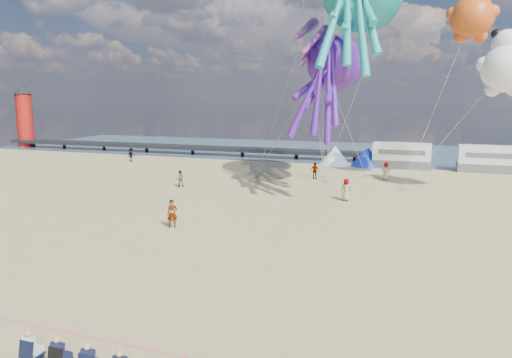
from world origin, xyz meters
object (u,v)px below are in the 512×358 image
Objects in this scene: motorhome_0 at (401,156)px; sandbag_c at (402,189)px; tent_white at (335,155)px; sandbag_d at (366,176)px; standing_person at (172,214)px; tent_blue at (367,157)px; beachgoer_3 at (315,171)px; kite_octopus_purple at (336,64)px; kite_teddy_orange at (472,18)px; motorhome_1 at (489,159)px; kite_panda at (505,69)px; windsock_mid at (315,41)px; beachgoer_1 at (180,179)px; beachgoer_2 at (131,155)px; sandbag_e at (324,177)px; sandbag_a at (256,177)px; beachgoer_0 at (386,171)px; windsock_right at (310,52)px; lighthouse at (25,121)px; windsock_left at (305,30)px; sandbag_b at (325,182)px; beachgoer_6 at (346,190)px.

sandbag_c is at bearing -87.30° from motorhome_0.
tent_white is 8.00× the size of sandbag_d.
tent_blue is at bearing 42.53° from standing_person.
tent_blue reaches higher than beachgoer_3.
kite_teddy_orange reaches higher than kite_octopus_purple.
kite_octopus_purple reaches higher than motorhome_1.
motorhome_1 is at bearing 86.10° from kite_panda.
kite_teddy_orange is at bearing 39.68° from windsock_mid.
windsock_mid reaches higher than beachgoer_1.
beachgoer_2 is 26.96m from sandbag_e.
sandbag_a is (-14.07, -12.31, -1.39)m from motorhome_0.
beachgoer_0 is at bearing -157.05° from beachgoer_3.
windsock_right reaches higher than beachgoer_1.
motorhome_0 is at bearing -169.37° from beachgoer_2.
sandbag_d is 0.09× the size of windsock_mid.
windsock_left reaches higher than lighthouse.
kite_teddy_orange is at bearing 1.16° from sandbag_e.
sandbag_c is at bearing -25.05° from sandbag_e.
tent_blue is at bearing 180.00° from motorhome_1.
kite_teddy_orange is 1.11× the size of windsock_mid.
windsock_mid is (0.23, -7.07, 12.93)m from sandbag_e.
windsock_right is (0.55, -5.69, 11.33)m from beachgoer_3.
lighthouse is 5.74× the size of beachgoer_1.
beachgoer_3 is 0.31× the size of windsock_right.
sandbag_d is at bearing 161.83° from kite_teddy_orange.
beachgoer_0 is 3.67× the size of sandbag_c.
kite_teddy_orange is 1.16× the size of windsock_right.
beachgoer_3 is at bearing 45.09° from standing_person.
windsock_right is at bearing -20.83° from lighthouse.
motorhome_1 reaches higher than tent_white.
sandbag_c is (34.56, -7.88, -0.78)m from beachgoer_2.
sandbag_b and sandbag_d have the same top height.
beachgoer_0 is at bearing 63.24° from windsock_mid.
sandbag_e is at bearing 121.36° from kite_octopus_purple.
beachgoer_2 is at bearing 167.16° from sandbag_c.
sandbag_d is at bearing 53.46° from sandbag_b.
beachgoer_3 is (-17.59, -11.03, -0.63)m from motorhome_1.
lighthouse is 18.00× the size of sandbag_a.
windsock_mid is (-3.05, -17.24, 11.84)m from tent_blue.
lighthouse reaches higher than sandbag_a.
sandbag_b is at bearing -141.75° from motorhome_1.
sandbag_a is (-5.98, -1.28, -0.76)m from beachgoer_3.
kite_octopus_purple is (-6.16, -1.69, 11.14)m from sandbag_c.
windsock_left is at bearing 62.86° from beachgoer_3.
lighthouse is at bearing 173.99° from kite_octopus_purple.
motorhome_0 is at bearing 0.00° from tent_white.
beachgoer_2 is 0.97× the size of beachgoer_6.
motorhome_1 is 13.20× the size of sandbag_c.
sandbag_c is at bearing -5.22° from windsock_left.
beachgoer_1 is (-6.26, 12.35, -0.13)m from standing_person.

